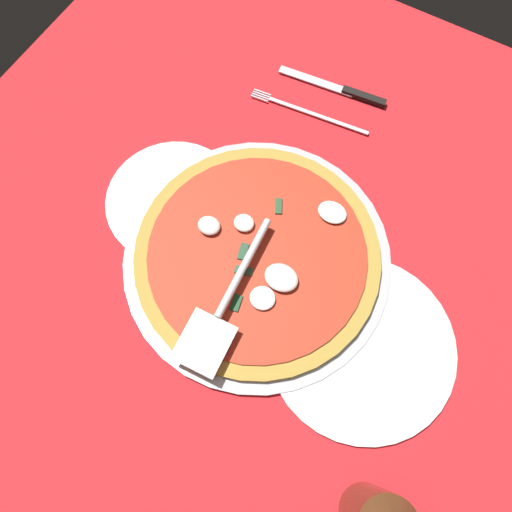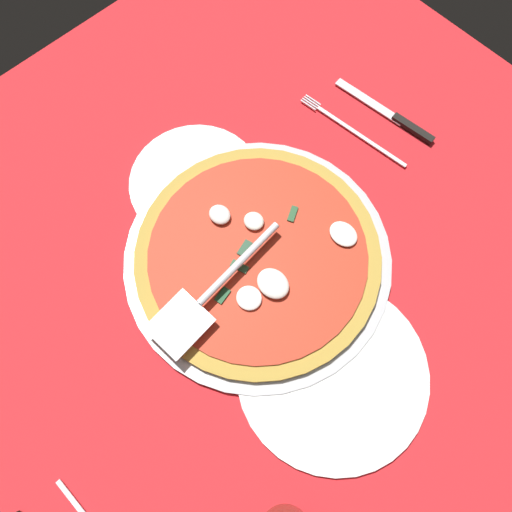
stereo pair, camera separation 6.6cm
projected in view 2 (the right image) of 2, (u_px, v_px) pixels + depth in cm
name	position (u px, v px, depth cm)	size (l,w,h in cm)	color
ground_plane	(267.00, 270.00, 68.34)	(110.41, 110.41, 0.80)	red
checker_pattern	(267.00, 269.00, 67.92)	(110.41, 110.41, 0.10)	silver
pizza_pan	(256.00, 260.00, 67.75)	(37.94, 37.94, 1.18)	#B7B8BC
dinner_plate_left	(332.00, 373.00, 62.37)	(25.22, 25.22, 1.00)	silver
dinner_plate_right	(196.00, 182.00, 72.23)	(20.04, 20.04, 1.00)	white
pizza	(257.00, 257.00, 66.55)	(34.65, 34.65, 2.69)	#B48F37
pizza_server	(212.00, 291.00, 62.39)	(6.71, 22.57, 1.00)	silver
place_setting_near	(373.00, 125.00, 76.03)	(20.44, 15.82, 1.40)	white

